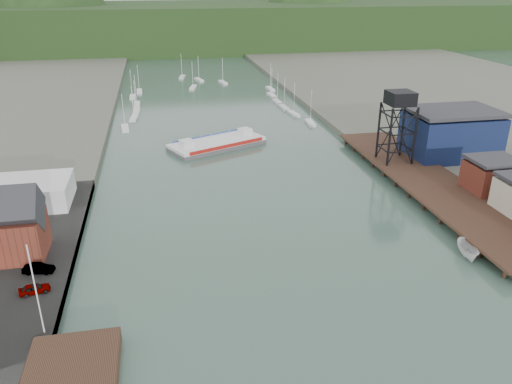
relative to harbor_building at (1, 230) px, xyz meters
name	(u,v)px	position (x,y,z in m)	size (l,w,h in m)	color
ground	(331,362)	(42.00, -30.00, -6.09)	(600.00, 600.00, 0.00)	#2E4740
west_quay	(5,296)	(2.00, -10.00, -5.29)	(16.00, 80.00, 1.60)	slate
east_pier	(430,181)	(79.00, 15.00, -4.19)	(14.00, 70.00, 2.45)	black
harbor_building	(1,230)	(0.00, 0.00, 0.00)	(12.20, 8.20, 8.90)	maroon
white_shed	(21,193)	(-2.00, 20.00, -2.24)	(18.00, 12.00, 4.50)	silver
flagpole	(36,290)	(9.00, -20.00, 1.51)	(0.16, 0.16, 12.00)	silver
lift_tower	(400,103)	(77.00, 28.00, 9.56)	(6.50, 6.50, 16.00)	black
blue_shed	(451,134)	(92.00, 30.00, 0.98)	(20.50, 14.50, 11.30)	#0D133A
marina_sailboats	(207,99)	(42.08, 108.46, -5.74)	(57.71, 92.65, 0.90)	silver
distant_hills	(174,29)	(38.02, 271.35, 4.29)	(500.00, 120.00, 80.00)	black
chain_ferry	(217,143)	(38.95, 52.15, -5.06)	(26.71, 19.40, 3.58)	#4D4D4F
motorboat	(468,251)	(70.93, -11.68, -4.88)	(2.34, 6.23, 2.40)	silver
car_west_a	(35,289)	(6.26, -11.17, -3.80)	(1.62, 4.03, 1.37)	#999999
car_west_b	(39,269)	(5.81, -6.00, -3.76)	(1.53, 4.38, 1.44)	#999999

